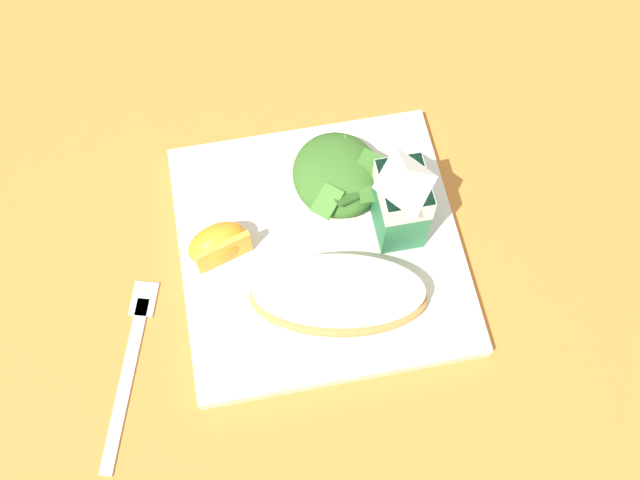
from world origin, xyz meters
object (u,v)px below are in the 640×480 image
object	(u,v)px
white_plate	(320,248)
green_salad_pile	(337,175)
orange_wedge_front	(218,244)
milk_carton	(402,198)
metal_fork	(131,357)
cheesy_pizza_bread	(338,295)

from	to	relation	value
white_plate	green_salad_pile	xyz separation A→B (m)	(-0.06, 0.03, 0.03)
white_plate	orange_wedge_front	size ratio (longest dim) A/B	4.12
white_plate	milk_carton	distance (m)	0.10
milk_carton	orange_wedge_front	xyz separation A→B (m)	(-0.00, -0.18, -0.04)
milk_carton	metal_fork	xyz separation A→B (m)	(0.08, -0.28, -0.07)
cheesy_pizza_bread	metal_fork	world-z (taller)	cheesy_pizza_bread
metal_fork	cheesy_pizza_bread	bearing A→B (deg)	93.63
cheesy_pizza_bread	orange_wedge_front	size ratio (longest dim) A/B	2.69
green_salad_pile	metal_fork	distance (m)	0.27
cheesy_pizza_bread	metal_fork	distance (m)	0.21
green_salad_pile	orange_wedge_front	bearing A→B (deg)	-66.88
green_salad_pile	orange_wedge_front	world-z (taller)	green_salad_pile
cheesy_pizza_bread	green_salad_pile	world-z (taller)	green_salad_pile
cheesy_pizza_bread	green_salad_pile	size ratio (longest dim) A/B	1.73
white_plate	cheesy_pizza_bread	xyz separation A→B (m)	(0.06, 0.01, 0.03)
milk_carton	metal_fork	world-z (taller)	milk_carton
orange_wedge_front	metal_fork	world-z (taller)	orange_wedge_front
cheesy_pizza_bread	orange_wedge_front	distance (m)	0.13
milk_carton	orange_wedge_front	distance (m)	0.18
white_plate	orange_wedge_front	xyz separation A→B (m)	(-0.01, -0.10, 0.03)
white_plate	cheesy_pizza_bread	world-z (taller)	cheesy_pizza_bread
orange_wedge_front	metal_fork	size ratio (longest dim) A/B	0.37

